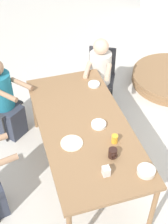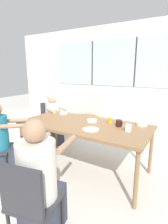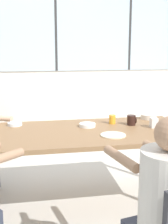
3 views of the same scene
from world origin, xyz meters
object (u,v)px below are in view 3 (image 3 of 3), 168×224
(bowl_fruit, at_px, (149,117))
(bowl_white_shallow, at_px, (15,124))
(bowl_cereal, at_px, (87,125))
(person_woman_green_shirt, at_px, (163,222))
(coffee_mug, at_px, (132,120))
(juice_glass, at_px, (112,119))
(milk_carton_small, at_px, (154,123))

(bowl_fruit, bearing_deg, bowl_white_shallow, -178.62)
(bowl_cereal, height_order, bowl_fruit, bowl_fruit)
(person_woman_green_shirt, xyz_separation_m, coffee_mug, (0.25, 1.33, 0.29))
(juice_glass, height_order, bowl_fruit, juice_glass)
(person_woman_green_shirt, height_order, coffee_mug, person_woman_green_shirt)
(juice_glass, bearing_deg, bowl_fruit, 17.16)
(coffee_mug, height_order, juice_glass, coffee_mug)
(coffee_mug, relative_size, milk_carton_small, 1.03)
(bowl_white_shallow, relative_size, bowl_cereal, 0.90)
(bowl_fruit, bearing_deg, person_woman_green_shirt, -108.44)
(juice_glass, distance_m, milk_carton_small, 0.42)
(bowl_white_shallow, bearing_deg, bowl_fruit, 1.38)
(bowl_white_shallow, xyz_separation_m, bowl_fruit, (1.41, 0.03, 0.01))
(bowl_cereal, bearing_deg, bowl_fruit, 16.50)
(juice_glass, bearing_deg, bowl_cereal, -164.59)
(bowl_fruit, bearing_deg, milk_carton_small, -103.82)
(coffee_mug, relative_size, bowl_fruit, 0.59)
(bowl_white_shallow, distance_m, bowl_cereal, 0.72)
(person_woman_green_shirt, relative_size, juice_glass, 12.91)
(coffee_mug, relative_size, juice_glass, 1.09)
(person_woman_green_shirt, height_order, bowl_fruit, person_woman_green_shirt)
(milk_carton_small, distance_m, bowl_fruit, 0.37)
(milk_carton_small, bearing_deg, juice_glass, 147.72)
(juice_glass, distance_m, bowl_fruit, 0.46)
(coffee_mug, xyz_separation_m, milk_carton_small, (0.18, -0.14, -0.00))
(milk_carton_small, bearing_deg, person_woman_green_shirt, -109.80)
(coffee_mug, bearing_deg, bowl_cereal, 178.50)
(bowl_cereal, bearing_deg, juice_glass, 15.41)
(juice_glass, xyz_separation_m, bowl_cereal, (-0.27, -0.07, -0.03))
(person_woman_green_shirt, bearing_deg, coffee_mug, 67.26)
(person_woman_green_shirt, xyz_separation_m, juice_glass, (0.07, 1.42, 0.29))
(bowl_white_shallow, distance_m, bowl_fruit, 1.41)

